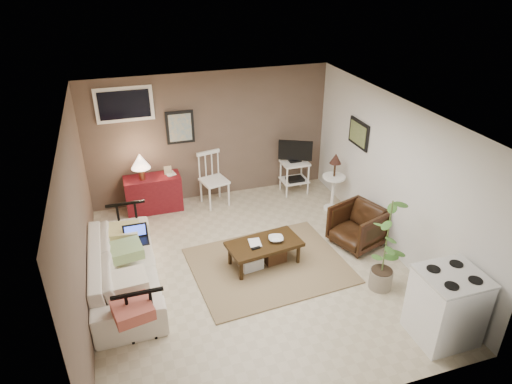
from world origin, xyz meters
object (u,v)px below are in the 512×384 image
object	(u,v)px
potted_plant	(386,243)
stove	(446,306)
tv_stand	(295,166)
coffee_table	(264,252)
spindle_chair	(214,181)
sofa	(123,261)
armchair	(358,225)
red_console	(152,190)
side_table	(334,175)

from	to	relation	value
potted_plant	stove	size ratio (longest dim) A/B	1.50
tv_stand	stove	xyz separation A→B (m)	(0.28, -4.11, -0.10)
potted_plant	tv_stand	bearing A→B (deg)	91.27
tv_stand	potted_plant	distance (m)	3.08
coffee_table	tv_stand	size ratio (longest dim) A/B	1.07
spindle_chair	sofa	bearing A→B (deg)	-130.80
armchair	stove	bearing A→B (deg)	-18.83
spindle_chair	tv_stand	world-z (taller)	tv_stand
sofa	red_console	xyz separation A→B (m)	(0.63, 2.12, -0.05)
tv_stand	side_table	world-z (taller)	side_table
armchair	potted_plant	xyz separation A→B (m)	(-0.20, -1.07, 0.39)
spindle_chair	side_table	bearing A→B (deg)	-23.48
coffee_table	red_console	distance (m)	2.60
sofa	tv_stand	xyz separation A→B (m)	(3.34, 1.99, 0.13)
tv_stand	side_table	distance (m)	0.94
tv_stand	sofa	bearing A→B (deg)	-149.29
armchair	coffee_table	bearing A→B (deg)	-107.06
spindle_chair	stove	world-z (taller)	spindle_chair
spindle_chair	potted_plant	world-z (taller)	potted_plant
sofa	red_console	size ratio (longest dim) A/B	1.98
side_table	potted_plant	xyz separation A→B (m)	(-0.34, -2.24, 0.07)
sofa	coffee_table	bearing A→B (deg)	-92.32
tv_stand	potted_plant	world-z (taller)	potted_plant
side_table	armchair	size ratio (longest dim) A/B	1.50
sofa	potted_plant	size ratio (longest dim) A/B	1.60
coffee_table	stove	xyz separation A→B (m)	(1.61, -2.04, 0.24)
coffee_table	stove	bearing A→B (deg)	-51.73
sofa	tv_stand	world-z (taller)	tv_stand
potted_plant	stove	world-z (taller)	potted_plant
red_console	armchair	distance (m)	3.67
stove	tv_stand	bearing A→B (deg)	93.95
potted_plant	coffee_table	bearing A→B (deg)	144.14
armchair	tv_stand	bearing A→B (deg)	168.54
side_table	stove	xyz separation A→B (m)	(-0.13, -3.27, -0.22)
sofa	red_console	distance (m)	2.21
sofa	side_table	world-z (taller)	side_table
coffee_table	tv_stand	distance (m)	2.48
sofa	tv_stand	size ratio (longest dim) A/B	2.10
coffee_table	armchair	distance (m)	1.61
coffee_table	sofa	distance (m)	2.03
spindle_chair	side_table	size ratio (longest dim) A/B	0.90
stove	spindle_chair	bearing A→B (deg)	114.43
spindle_chair	tv_stand	size ratio (longest dim) A/B	0.93
tv_stand	armchair	size ratio (longest dim) A/B	1.47
side_table	coffee_table	bearing A→B (deg)	-144.73
coffee_table	stove	world-z (taller)	stove
sofa	armchair	distance (m)	3.61
stove	side_table	bearing A→B (deg)	87.79
tv_stand	coffee_table	bearing A→B (deg)	-122.72
sofa	armchair	xyz separation A→B (m)	(3.61, -0.02, -0.08)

